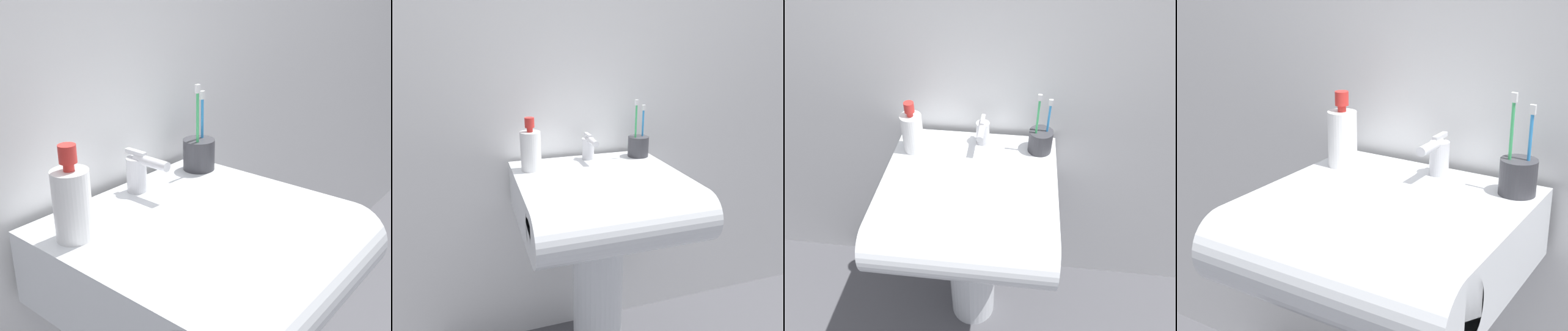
% 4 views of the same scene
% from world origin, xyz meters
% --- Properties ---
extents(sink_basin, '(0.54, 0.54, 0.16)m').
position_xyz_m(sink_basin, '(0.00, -0.06, 0.70)').
color(sink_basin, white).
rests_on(sink_basin, sink_pedestal).
extents(faucet, '(0.05, 0.12, 0.10)m').
position_xyz_m(faucet, '(0.02, 0.17, 0.83)').
color(faucet, silver).
rests_on(faucet, sink_basin).
extents(toothbrush_cup, '(0.08, 0.08, 0.22)m').
position_xyz_m(toothbrush_cup, '(0.21, 0.15, 0.82)').
color(toothbrush_cup, '#38383D').
rests_on(toothbrush_cup, sink_basin).
extents(soap_bottle, '(0.07, 0.07, 0.18)m').
position_xyz_m(soap_bottle, '(-0.20, 0.11, 0.85)').
color(soap_bottle, white).
rests_on(soap_bottle, sink_basin).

